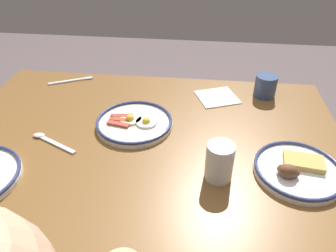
{
  "coord_description": "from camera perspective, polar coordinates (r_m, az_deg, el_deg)",
  "views": [
    {
      "loc": [
        -0.18,
        0.81,
        1.38
      ],
      "look_at": [
        -0.08,
        -0.05,
        0.77
      ],
      "focal_mm": 33.82,
      "sensor_mm": 36.0,
      "label": 1
    }
  ],
  "objects": [
    {
      "name": "coffee_mug",
      "position": [
        1.33,
        17.23,
        7.02
      ],
      "size": [
        0.09,
        0.11,
        0.09
      ],
      "color": "#334772",
      "rests_on": "dining_table"
    },
    {
      "name": "tea_spoon",
      "position": [
        1.11,
        -20.75,
        -2.39
      ],
      "size": [
        0.17,
        0.09,
        0.01
      ],
      "color": "silver",
      "rests_on": "dining_table"
    },
    {
      "name": "plate_center_pancakes",
      "position": [
        0.98,
        22.25,
        -7.29
      ],
      "size": [
        0.25,
        0.25,
        0.05
      ],
      "color": "white",
      "rests_on": "dining_table"
    },
    {
      "name": "fork_near",
      "position": [
        1.46,
        -17.03,
        7.83
      ],
      "size": [
        0.18,
        0.1,
        0.01
      ],
      "color": "silver",
      "rests_on": "dining_table"
    },
    {
      "name": "drinking_glass",
      "position": [
        0.89,
        9.22,
        -6.65
      ],
      "size": [
        0.08,
        0.08,
        0.11
      ],
      "color": "silver",
      "rests_on": "dining_table"
    },
    {
      "name": "dining_table",
      "position": [
        1.1,
        -4.4,
        -6.12
      ],
      "size": [
        1.33,
        0.93,
        0.74
      ],
      "color": "brown",
      "rests_on": "ground_plane"
    },
    {
      "name": "plate_near_main",
      "position": [
        1.11,
        -6.09,
        0.67
      ],
      "size": [
        0.27,
        0.27,
        0.04
      ],
      "color": "silver",
      "rests_on": "dining_table"
    },
    {
      "name": "paper_napkin",
      "position": [
        1.29,
        8.85,
        5.15
      ],
      "size": [
        0.19,
        0.19,
        0.0
      ],
      "primitive_type": "cube",
      "rotation": [
        0.0,
        0.0,
        0.38
      ],
      "color": "white",
      "rests_on": "dining_table"
    }
  ]
}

